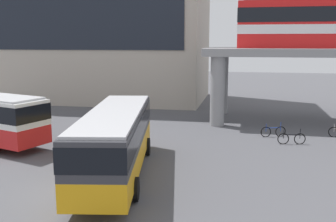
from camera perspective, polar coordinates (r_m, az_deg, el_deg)
ground_plane at (r=26.78m, az=-4.93°, el=-3.92°), size 120.00×120.00×0.00m
station_building at (r=45.42m, az=-10.11°, el=14.99°), size 23.48×12.00×20.90m
bus_main at (r=19.07m, az=-7.62°, el=-3.59°), size 4.40×11.31×3.22m
bicycle_black at (r=26.24m, az=17.52°, el=-3.84°), size 1.77×0.37×1.04m
bicycle_blue at (r=27.92m, az=15.05°, el=-2.89°), size 1.71×0.63×1.04m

